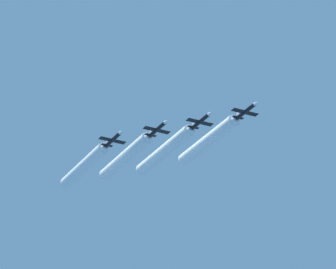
# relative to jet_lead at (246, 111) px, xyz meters

# --- Properties ---
(jet_lead) EXTENTS (8.56, 12.47, 3.00)m
(jet_lead) POSITION_rel_jet_lead_xyz_m (0.00, 0.00, 0.00)
(jet_lead) COLOR black
(jet_second_echelon) EXTENTS (8.56, 12.47, 3.00)m
(jet_second_echelon) POSITION_rel_jet_lead_xyz_m (10.55, -8.99, -1.77)
(jet_second_echelon) COLOR black
(jet_third_echelon) EXTENTS (8.56, 12.47, 3.00)m
(jet_third_echelon) POSITION_rel_jet_lead_xyz_m (20.48, -18.18, -2.68)
(jet_third_echelon) COLOR black
(jet_fourth_echelon) EXTENTS (8.56, 12.47, 3.00)m
(jet_fourth_echelon) POSITION_rel_jet_lead_xyz_m (30.98, -27.57, -4.47)
(jet_fourth_echelon) COLOR black
(smoke_trail_lead) EXTENTS (3.91, 34.30, 3.91)m
(smoke_trail_lead) POSITION_rel_jet_lead_xyz_m (-0.00, -22.85, -0.03)
(smoke_trail_lead) COLOR white
(smoke_trail_second_echelon) EXTENTS (3.91, 35.44, 3.91)m
(smoke_trail_second_echelon) POSITION_rel_jet_lead_xyz_m (10.55, -32.41, -1.80)
(smoke_trail_second_echelon) COLOR white
(smoke_trail_third_echelon) EXTENTS (3.91, 33.73, 3.91)m
(smoke_trail_third_echelon) POSITION_rel_jet_lead_xyz_m (20.48, -40.75, -2.71)
(smoke_trail_third_echelon) COLOR white
(smoke_trail_fourth_echelon) EXTENTS (3.91, 32.72, 3.91)m
(smoke_trail_fourth_echelon) POSITION_rel_jet_lead_xyz_m (30.98, -49.63, -4.50)
(smoke_trail_fourth_echelon) COLOR white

